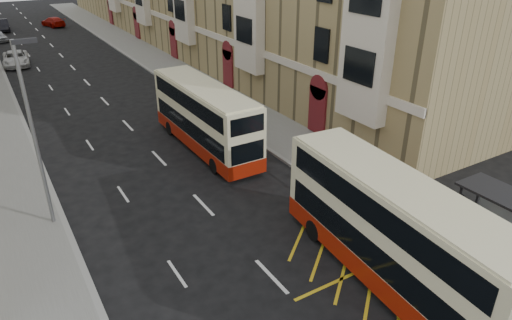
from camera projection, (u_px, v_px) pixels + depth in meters
pavement_right at (189, 79)px, 40.91m from camera, size 4.00×120.00×0.15m
kerb_right at (168, 83)px, 39.98m from camera, size 0.25×120.00×0.15m
kerb_left at (17, 106)px, 34.39m from camera, size 0.25×120.00×0.15m
road_markings at (63, 57)px, 48.73m from camera, size 10.00×110.00×0.01m
guard_railing at (364, 194)px, 21.13m from camera, size 0.06×6.56×1.01m
street_lamp_near at (33, 127)px, 18.40m from camera, size 0.93×0.18×8.00m
double_decker_front at (393, 233)px, 16.19m from camera, size 3.23×10.54×4.14m
double_decker_rear at (205, 117)px, 26.80m from camera, size 2.34×9.96×3.96m
pedestrian_near at (467, 230)px, 18.12m from camera, size 0.70×0.49×1.85m
pedestrian_mid at (458, 214)px, 19.10m from camera, size 1.00×0.82×1.90m
pedestrian_far at (462, 217)px, 18.94m from camera, size 1.18×0.98×1.89m
white_van at (16, 59)px, 45.25m from camera, size 2.76×5.24×1.40m
car_dark at (2, 25)px, 61.88m from camera, size 1.64×4.67×1.54m
car_red at (53, 22)px, 65.11m from camera, size 3.09×4.96×1.34m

